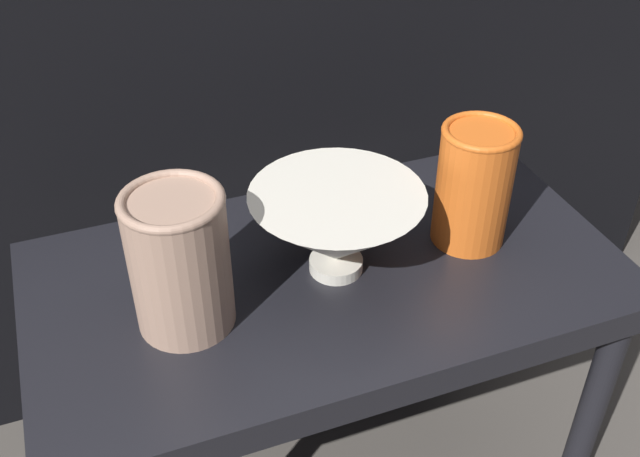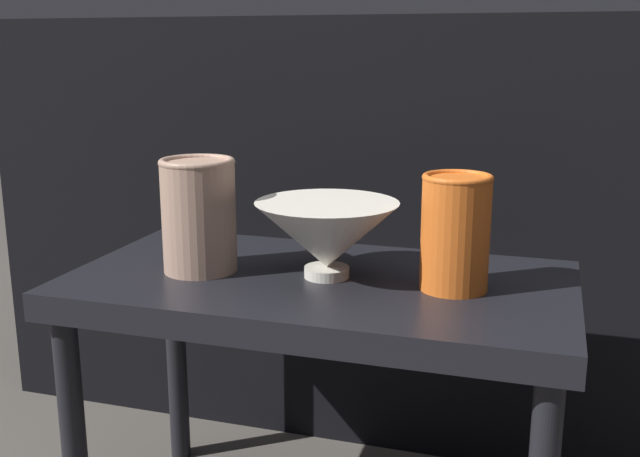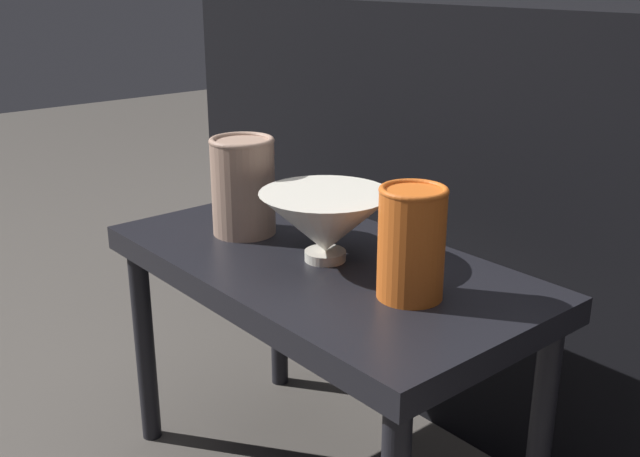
% 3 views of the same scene
% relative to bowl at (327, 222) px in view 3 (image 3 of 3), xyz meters
% --- Properties ---
extents(table, '(0.72, 0.38, 0.43)m').
position_rel_bowl_xyz_m(table, '(-0.01, -0.00, -0.12)').
color(table, black).
rests_on(table, ground_plane).
extents(couch_backdrop, '(1.58, 0.50, 0.81)m').
position_rel_bowl_xyz_m(couch_backdrop, '(-0.01, 0.54, -0.09)').
color(couch_backdrop, black).
rests_on(couch_backdrop, ground_plane).
extents(bowl, '(0.20, 0.20, 0.11)m').
position_rel_bowl_xyz_m(bowl, '(0.00, 0.00, 0.00)').
color(bowl, silver).
rests_on(bowl, table).
extents(vase_textured_left, '(0.11, 0.11, 0.17)m').
position_rel_bowl_xyz_m(vase_textured_left, '(-0.19, -0.03, 0.02)').
color(vase_textured_left, tan).
rests_on(vase_textured_left, table).
extents(vase_colorful_right, '(0.09, 0.09, 0.16)m').
position_rel_bowl_xyz_m(vase_colorful_right, '(0.18, -0.01, 0.02)').
color(vase_colorful_right, orange).
rests_on(vase_colorful_right, table).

